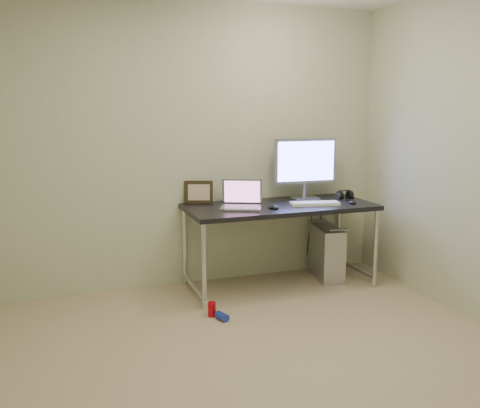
# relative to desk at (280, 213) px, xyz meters

# --- Properties ---
(floor) EXTENTS (3.50, 3.50, 0.00)m
(floor) POSITION_rel_desk_xyz_m (-0.65, -1.39, -0.67)
(floor) COLOR tan
(floor) RESTS_ON ground
(wall_back) EXTENTS (3.50, 0.02, 2.50)m
(wall_back) POSITION_rel_desk_xyz_m (-0.65, 0.36, 0.58)
(wall_back) COLOR beige
(wall_back) RESTS_ON ground
(desk) EXTENTS (1.67, 0.73, 0.75)m
(desk) POSITION_rel_desk_xyz_m (0.00, 0.00, 0.00)
(desk) COLOR black
(desk) RESTS_ON ground
(tower_computer) EXTENTS (0.28, 0.50, 0.52)m
(tower_computer) POSITION_rel_desk_xyz_m (0.51, 0.05, -0.43)
(tower_computer) COLOR #AFB0B4
(tower_computer) RESTS_ON ground
(cable_a) EXTENTS (0.01, 0.16, 0.69)m
(cable_a) POSITION_rel_desk_xyz_m (0.46, 0.31, -0.27)
(cable_a) COLOR black
(cable_a) RESTS_ON ground
(cable_b) EXTENTS (0.02, 0.11, 0.71)m
(cable_b) POSITION_rel_desk_xyz_m (0.55, 0.29, -0.29)
(cable_b) COLOR black
(cable_b) RESTS_ON ground
(can_red) EXTENTS (0.08, 0.08, 0.11)m
(can_red) POSITION_rel_desk_xyz_m (-0.78, -0.48, -0.62)
(can_red) COLOR #AF0814
(can_red) RESTS_ON ground
(can_white) EXTENTS (0.07, 0.07, 0.11)m
(can_white) POSITION_rel_desk_xyz_m (-0.80, -0.45, -0.62)
(can_white) COLOR silver
(can_white) RESTS_ON ground
(can_blue) EXTENTS (0.09, 0.12, 0.06)m
(can_blue) POSITION_rel_desk_xyz_m (-0.73, -0.58, -0.64)
(can_blue) COLOR #1F34A8
(can_blue) RESTS_ON ground
(laptop) EXTENTS (0.43, 0.40, 0.24)m
(laptop) POSITION_rel_desk_xyz_m (-0.37, -0.02, 0.13)
(laptop) COLOR #A1A1A9
(laptop) RESTS_ON desk
(monitor) EXTENTS (0.60, 0.19, 0.57)m
(monitor) POSITION_rel_desk_xyz_m (0.33, 0.18, 0.41)
(monitor) COLOR #A1A1A9
(monitor) RESTS_ON desk
(keyboard) EXTENTS (0.45, 0.22, 0.03)m
(keyboard) POSITION_rel_desk_xyz_m (0.28, -0.12, 0.09)
(keyboard) COLOR white
(keyboard) RESTS_ON desk
(mouse_right) EXTENTS (0.09, 0.12, 0.04)m
(mouse_right) POSITION_rel_desk_xyz_m (0.63, -0.17, 0.09)
(mouse_right) COLOR black
(mouse_right) RESTS_ON desk
(mouse_left) EXTENTS (0.10, 0.13, 0.04)m
(mouse_left) POSITION_rel_desk_xyz_m (-0.13, -0.15, 0.10)
(mouse_left) COLOR black
(mouse_left) RESTS_ON desk
(headphones) EXTENTS (0.15, 0.09, 0.10)m
(headphones) POSITION_rel_desk_xyz_m (0.70, 0.09, 0.10)
(headphones) COLOR black
(headphones) RESTS_ON desk
(picture_frame) EXTENTS (0.26, 0.15, 0.21)m
(picture_frame) POSITION_rel_desk_xyz_m (-0.66, 0.30, 0.18)
(picture_frame) COLOR black
(picture_frame) RESTS_ON desk
(webcam) EXTENTS (0.05, 0.04, 0.12)m
(webcam) POSITION_rel_desk_xyz_m (-0.42, 0.31, 0.16)
(webcam) COLOR silver
(webcam) RESTS_ON desk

